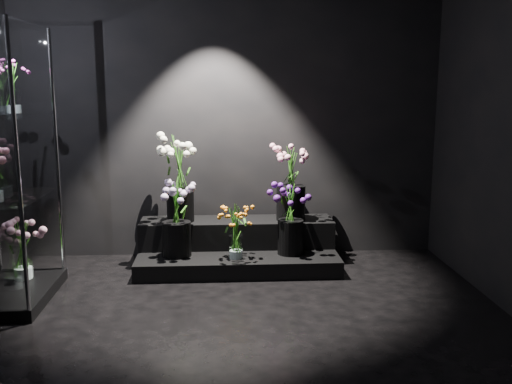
{
  "coord_description": "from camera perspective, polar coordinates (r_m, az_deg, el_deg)",
  "views": [
    {
      "loc": [
        -0.07,
        -3.44,
        1.65
      ],
      "look_at": [
        0.21,
        1.2,
        0.76
      ],
      "focal_mm": 40.0,
      "sensor_mm": 36.0,
      "label": 1
    }
  ],
  "objects": [
    {
      "name": "floor",
      "position": [
        3.82,
        -2.09,
        -14.84
      ],
      "size": [
        4.0,
        4.0,
        0.0
      ],
      "primitive_type": "plane",
      "color": "black",
      "rests_on": "ground"
    },
    {
      "name": "bouquet_orange_bells",
      "position": [
        4.94,
        -2.04,
        -3.88
      ],
      "size": [
        0.29,
        0.29,
        0.47
      ],
      "rotation": [
        0.0,
        0.0,
        0.05
      ],
      "color": "white",
      "rests_on": "display_riser"
    },
    {
      "name": "bouquet_lilac",
      "position": [
        5.04,
        -7.98,
        -2.44
      ],
      "size": [
        0.41,
        0.41,
        0.64
      ],
      "rotation": [
        0.0,
        0.0,
        -0.24
      ],
      "color": "black",
      "rests_on": "display_riser"
    },
    {
      "name": "bouquet_case_magenta",
      "position": [
        4.76,
        -23.22,
        9.8
      ],
      "size": [
        0.31,
        0.31,
        0.41
      ],
      "rotation": [
        0.0,
        0.0,
        -0.43
      ],
      "color": "white",
      "rests_on": "display_case"
    },
    {
      "name": "wall_front",
      "position": [
        1.46,
        -0.56,
        0.91
      ],
      "size": [
        4.0,
        0.0,
        4.0
      ],
      "primitive_type": "plane",
      "rotation": [
        -1.57,
        0.0,
        0.0
      ],
      "color": "black",
      "rests_on": "floor"
    },
    {
      "name": "wall_back",
      "position": [
        5.45,
        -2.71,
        8.15
      ],
      "size": [
        4.0,
        0.0,
        4.0
      ],
      "primitive_type": "plane",
      "rotation": [
        1.57,
        0.0,
        0.0
      ],
      "color": "black",
      "rests_on": "floor"
    },
    {
      "name": "bouquet_pink_roses",
      "position": [
        5.27,
        3.53,
        1.18
      ],
      "size": [
        0.44,
        0.44,
        0.68
      ],
      "rotation": [
        0.0,
        0.0,
        0.34
      ],
      "color": "black",
      "rests_on": "display_riser"
    },
    {
      "name": "bouquet_case_base_pink",
      "position": [
        4.97,
        -22.39,
        -5.29
      ],
      "size": [
        0.42,
        0.42,
        0.47
      ],
      "rotation": [
        0.0,
        0.0,
        -0.41
      ],
      "color": "white",
      "rests_on": "display_case"
    },
    {
      "name": "bouquet_cream_roses",
      "position": [
        5.24,
        -7.66,
        1.92
      ],
      "size": [
        0.44,
        0.44,
        0.79
      ],
      "rotation": [
        0.0,
        0.0,
        -0.16
      ],
      "color": "black",
      "rests_on": "display_riser"
    },
    {
      "name": "display_riser",
      "position": [
        5.3,
        -1.88,
        -5.5
      ],
      "size": [
        1.79,
        0.8,
        0.4
      ],
      "color": "black",
      "rests_on": "floor"
    },
    {
      "name": "bouquet_purple",
      "position": [
        5.06,
        3.48,
        -2.22
      ],
      "size": [
        0.41,
        0.41,
        0.63
      ],
      "rotation": [
        0.0,
        0.0,
        0.23
      ],
      "color": "black",
      "rests_on": "display_riser"
    },
    {
      "name": "display_case",
      "position": [
        4.64,
        -23.94,
        2.32
      ],
      "size": [
        0.57,
        0.95,
        2.08
      ],
      "color": "black",
      "rests_on": "floor"
    }
  ]
}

